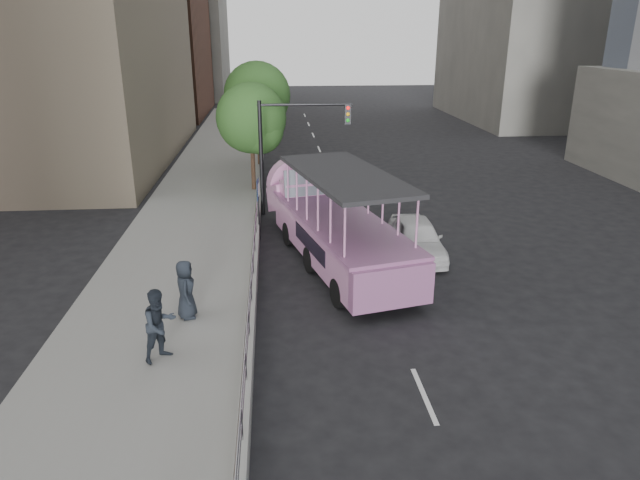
% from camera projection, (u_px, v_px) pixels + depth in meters
% --- Properties ---
extents(ground, '(160.00, 160.00, 0.00)m').
position_uv_depth(ground, '(368.00, 352.00, 15.13)').
color(ground, black).
extents(sidewalk, '(5.50, 80.00, 0.30)m').
position_uv_depth(sidewalk, '(195.00, 230.00, 23.99)').
color(sidewalk, gray).
rests_on(sidewalk, ground).
extents(kerb_wall, '(0.24, 30.00, 0.36)m').
position_uv_depth(kerb_wall, '(251.00, 306.00, 16.60)').
color(kerb_wall, '#AFAFAA').
rests_on(kerb_wall, sidewalk).
extents(guardrail, '(0.07, 22.00, 0.71)m').
position_uv_depth(guardrail, '(250.00, 286.00, 16.37)').
color(guardrail, '#A9A9AE').
rests_on(guardrail, kerb_wall).
extents(duck_boat, '(4.98, 10.98, 3.55)m').
position_uv_depth(duck_boat, '(330.00, 223.00, 21.20)').
color(duck_boat, black).
rests_on(duck_boat, ground).
extents(car, '(1.79, 4.25, 1.44)m').
position_uv_depth(car, '(416.00, 238.00, 21.45)').
color(car, silver).
rests_on(car, ground).
extents(pedestrian_mid, '(1.15, 1.15, 1.88)m').
position_uv_depth(pedestrian_mid, '(160.00, 325.00, 13.98)').
color(pedestrian_mid, '#212730').
rests_on(pedestrian_mid, sidewalk).
extents(pedestrian_far, '(0.63, 0.90, 1.73)m').
position_uv_depth(pedestrian_far, '(186.00, 289.00, 16.09)').
color(pedestrian_far, '#212730').
rests_on(pedestrian_far, sidewalk).
extents(parking_sign, '(0.09, 0.57, 2.54)m').
position_uv_depth(parking_sign, '(258.00, 202.00, 22.77)').
color(parking_sign, black).
rests_on(parking_sign, ground).
extents(traffic_signal, '(4.20, 0.32, 5.20)m').
position_uv_depth(traffic_signal, '(287.00, 139.00, 25.50)').
color(traffic_signal, black).
rests_on(traffic_signal, ground).
extents(street_tree_near, '(3.52, 3.52, 5.72)m').
position_uv_depth(street_tree_near, '(253.00, 121.00, 28.47)').
color(street_tree_near, '#322216').
rests_on(street_tree_near, ground).
extents(street_tree_far, '(3.97, 3.97, 6.45)m').
position_uv_depth(street_tree_far, '(259.00, 98.00, 33.93)').
color(street_tree_far, '#322216').
rests_on(street_tree_far, ground).
extents(midrise_stone_b, '(16.00, 14.00, 20.00)m').
position_uv_depth(midrise_stone_b, '(158.00, 15.00, 70.35)').
color(midrise_stone_b, gray).
rests_on(midrise_stone_b, ground).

